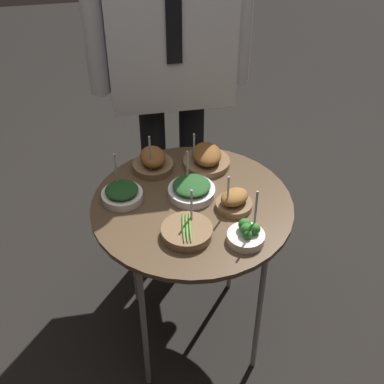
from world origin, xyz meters
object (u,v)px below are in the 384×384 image
object	(u,v)px
bowl_broccoli_near_rim	(247,234)
bowl_spinach_back_right	(122,194)
bowl_roast_front_left	(234,201)
bowl_roast_front_right	(206,158)
serving_cart	(192,214)
bowl_spinach_far_rim	(192,189)
bowl_roast_center	(153,161)
bowl_asparagus_mid_right	(187,231)
waiter_figure	(170,41)

from	to	relation	value
bowl_broccoli_near_rim	bowl_spinach_back_right	bearing A→B (deg)	143.32
bowl_roast_front_left	bowl_roast_front_right	xyz separation A→B (m)	(-0.04, 0.25, 0.00)
serving_cart	bowl_roast_front_left	distance (m)	0.16
bowl_spinach_far_rim	bowl_roast_center	size ratio (longest dim) A/B	0.97
bowl_roast_front_left	bowl_roast_center	distance (m)	0.35
bowl_broccoli_near_rim	bowl_asparagus_mid_right	bearing A→B (deg)	162.69
serving_cart	bowl_roast_front_right	distance (m)	0.24
bowl_spinach_far_rim	bowl_roast_front_right	world-z (taller)	bowl_spinach_far_rim
bowl_spinach_far_rim	bowl_roast_center	distance (m)	0.20
bowl_roast_front_left	bowl_broccoli_near_rim	bearing A→B (deg)	-89.87
bowl_spinach_back_right	waiter_figure	bearing A→B (deg)	61.32
serving_cart	bowl_spinach_far_rim	distance (m)	0.09
bowl_roast_center	waiter_figure	distance (m)	0.44
waiter_figure	bowl_roast_front_left	bearing A→B (deg)	-76.86
bowl_broccoli_near_rim	bowl_spinach_back_right	world-z (taller)	bowl_broccoli_near_rim
bowl_spinach_back_right	serving_cart	bearing A→B (deg)	-16.01
bowl_asparagus_mid_right	bowl_broccoli_near_rim	bearing A→B (deg)	-17.31
bowl_spinach_far_rim	serving_cart	bearing A→B (deg)	-98.38
serving_cart	bowl_roast_front_right	xyz separation A→B (m)	(0.09, 0.21, 0.08)
bowl_broccoli_near_rim	bowl_roast_center	bearing A→B (deg)	119.42
bowl_broccoli_near_rim	waiter_figure	xyz separation A→B (m)	(-0.13, 0.69, 0.34)
bowl_asparagus_mid_right	bowl_spinach_back_right	size ratio (longest dim) A/B	1.00
bowl_roast_center	bowl_roast_front_right	size ratio (longest dim) A/B	0.97
bowl_spinach_far_rim	bowl_asparagus_mid_right	distance (m)	0.20
bowl_asparagus_mid_right	waiter_figure	bearing A→B (deg)	85.52
bowl_asparagus_mid_right	bowl_broccoli_near_rim	xyz separation A→B (m)	(0.18, -0.05, 0.01)
bowl_broccoli_near_rim	serving_cart	bearing A→B (deg)	123.25
bowl_broccoli_near_rim	waiter_figure	world-z (taller)	waiter_figure
bowl_roast_front_left	bowl_roast_center	size ratio (longest dim) A/B	0.88
bowl_broccoli_near_rim	bowl_spinach_back_right	size ratio (longest dim) A/B	1.12
serving_cart	bowl_broccoli_near_rim	bearing A→B (deg)	-56.75
bowl_spinach_far_rim	bowl_broccoli_near_rim	bearing A→B (deg)	-63.08
bowl_roast_front_left	waiter_figure	distance (m)	0.64
bowl_roast_center	waiter_figure	world-z (taller)	waiter_figure
bowl_spinach_far_rim	bowl_roast_front_right	size ratio (longest dim) A/B	0.94
bowl_spinach_far_rim	bowl_broccoli_near_rim	xyz separation A→B (m)	(0.13, -0.25, 0.00)
bowl_broccoli_near_rim	bowl_spinach_back_right	xyz separation A→B (m)	(-0.36, 0.27, -0.00)
bowl_spinach_back_right	bowl_broccoli_near_rim	bearing A→B (deg)	-36.68
bowl_roast_front_left	waiter_figure	bearing A→B (deg)	103.14
waiter_figure	bowl_asparagus_mid_right	bearing A→B (deg)	-94.48
bowl_roast_center	bowl_broccoli_near_rim	bearing A→B (deg)	-60.58
serving_cart	bowl_spinach_back_right	bearing A→B (deg)	163.99
bowl_spinach_back_right	bowl_roast_front_right	bearing A→B (deg)	23.90
bowl_spinach_back_right	bowl_spinach_far_rim	bearing A→B (deg)	-4.71
bowl_roast_front_right	bowl_spinach_back_right	distance (m)	0.35
bowl_roast_front_left	bowl_roast_front_right	bearing A→B (deg)	99.52
bowl_spinach_far_rim	bowl_spinach_back_right	distance (m)	0.23
serving_cart	waiter_figure	world-z (taller)	waiter_figure
bowl_asparagus_mid_right	bowl_roast_center	bearing A→B (deg)	99.44
serving_cart	bowl_asparagus_mid_right	bearing A→B (deg)	-106.20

